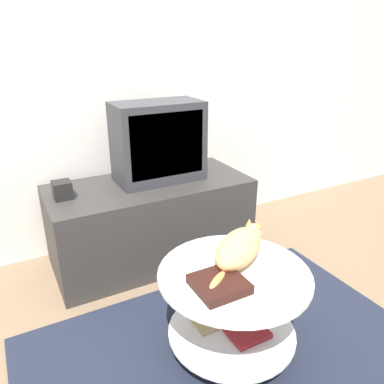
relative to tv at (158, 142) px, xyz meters
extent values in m
plane|color=#7F664C|center=(-0.11, -0.99, -0.79)|extent=(12.00, 12.00, 0.00)
cube|color=silver|center=(-0.11, 0.35, 0.51)|extent=(8.00, 0.05, 2.60)
cube|color=#1E2333|center=(-0.11, -0.99, -0.78)|extent=(1.86, 1.13, 0.02)
cube|color=#33302D|center=(-0.08, -0.03, -0.52)|extent=(1.28, 0.59, 0.54)
cube|color=black|center=(-0.08, -0.32, -0.47)|extent=(0.58, 0.01, 0.15)
cube|color=#333338|center=(0.00, 0.00, 0.00)|extent=(0.55, 0.30, 0.50)
cube|color=black|center=(0.00, -0.14, 0.01)|extent=(0.47, 0.01, 0.39)
cube|color=black|center=(-0.62, -0.03, -0.20)|extent=(0.10, 0.10, 0.10)
cylinder|color=#B2B2B7|center=(-0.08, -0.99, -0.77)|extent=(0.29, 0.29, 0.01)
cylinder|color=#B7B7BC|center=(-0.08, -0.99, -0.57)|extent=(0.04, 0.04, 0.40)
cylinder|color=white|center=(-0.08, -0.99, -0.68)|extent=(0.60, 0.60, 0.01)
cylinder|color=white|center=(-0.08, -0.99, -0.36)|extent=(0.68, 0.68, 0.02)
cube|color=maroon|center=(-0.03, -1.05, -0.66)|extent=(0.18, 0.16, 0.02)
cube|color=tan|center=(-0.15, -0.91, -0.67)|extent=(0.15, 0.12, 0.01)
cube|color=black|center=(-0.20, -1.06, -0.33)|extent=(0.21, 0.20, 0.04)
ellipsoid|color=tan|center=(-0.01, -0.92, -0.29)|extent=(0.40, 0.35, 0.13)
sphere|color=tan|center=(0.16, -0.80, -0.31)|extent=(0.09, 0.09, 0.09)
cone|color=#D18447|center=(0.15, -0.78, -0.25)|extent=(0.04, 0.04, 0.04)
cone|color=#D18447|center=(0.18, -0.82, -0.25)|extent=(0.04, 0.04, 0.04)
ellipsoid|color=#D18447|center=(-0.20, -1.05, -0.32)|extent=(0.15, 0.12, 0.05)
camera|label=1|loc=(-0.90, -2.13, 0.60)|focal=35.00mm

